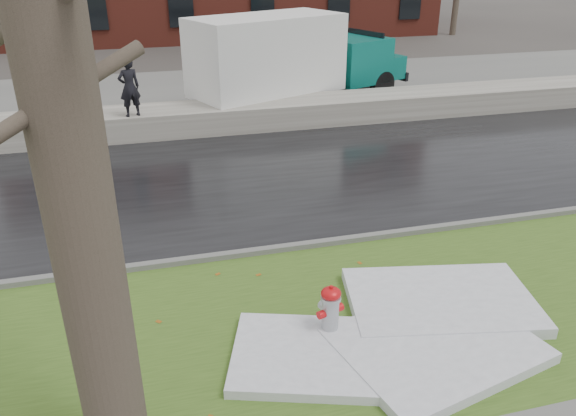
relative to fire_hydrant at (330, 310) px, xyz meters
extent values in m
plane|color=#47423D|center=(0.47, 1.56, -0.49)|extent=(120.00, 120.00, 0.00)
cube|color=#35501A|center=(0.47, 0.31, -0.47)|extent=(60.00, 4.50, 0.04)
cube|color=black|center=(0.47, 6.06, -0.48)|extent=(60.00, 7.00, 0.03)
cube|color=slate|center=(0.47, 14.56, -0.48)|extent=(60.00, 9.00, 0.03)
cube|color=slate|center=(0.47, 2.56, -0.42)|extent=(60.00, 0.15, 0.14)
cube|color=#A9A59A|center=(0.47, 10.26, -0.12)|extent=(60.00, 1.60, 0.75)
cylinder|color=#A3A6AB|center=(0.00, -0.01, -0.09)|extent=(0.30, 0.30, 0.73)
ellipsoid|color=red|center=(0.00, -0.01, 0.28)|extent=(0.36, 0.36, 0.17)
cylinder|color=red|center=(0.00, -0.01, 0.37)|extent=(0.07, 0.07, 0.05)
cylinder|color=red|center=(-0.14, -0.05, -0.01)|extent=(0.14, 0.14, 0.11)
cylinder|color=red|center=(0.15, 0.04, -0.01)|extent=(0.14, 0.14, 0.11)
cylinder|color=#A3A6AB|center=(-0.05, 0.14, -0.01)|extent=(0.17, 0.15, 0.15)
cylinder|color=brown|center=(-2.85, -1.40, 3.43)|extent=(0.75, 0.75, 7.78)
cylinder|color=brown|center=(-2.85, -1.40, 4.21)|extent=(1.29, 1.60, 0.81)
cylinder|color=brown|center=(-2.85, -1.40, 3.55)|extent=(1.42, 0.99, 0.70)
cube|color=black|center=(2.82, 12.05, 0.09)|extent=(6.95, 3.56, 0.20)
cube|color=silver|center=(1.75, 11.61, 1.38)|extent=(5.31, 3.91, 2.41)
cube|color=#0C6C61|center=(5.17, 13.02, 0.85)|extent=(2.72, 2.77, 1.52)
cube|color=#0C6C61|center=(6.37, 13.52, 0.49)|extent=(1.74, 2.23, 0.80)
cube|color=black|center=(5.75, 13.26, 1.38)|extent=(0.75, 1.68, 0.80)
cube|color=black|center=(-0.98, 10.48, -0.20)|extent=(1.82, 1.58, 0.60)
cylinder|color=black|center=(6.15, 12.41, 0.00)|extent=(1.01, 0.62, 0.98)
cylinder|color=black|center=(5.43, 14.15, 0.00)|extent=(1.01, 0.62, 0.98)
cylinder|color=black|center=(2.35, 10.84, 0.00)|extent=(1.01, 0.62, 0.98)
cylinder|color=black|center=(1.64, 12.57, 0.00)|extent=(1.01, 0.62, 0.98)
cylinder|color=black|center=(1.03, 10.29, 0.00)|extent=(1.01, 0.62, 0.98)
cylinder|color=black|center=(0.31, 12.03, 0.00)|extent=(1.01, 0.62, 0.98)
imported|color=black|center=(-2.53, 9.71, 1.06)|extent=(0.68, 0.55, 1.61)
cube|color=silver|center=(1.31, -0.66, -0.37)|extent=(2.99, 2.55, 0.16)
cube|color=silver|center=(-0.35, -0.42, -0.38)|extent=(2.59, 2.21, 0.14)
cube|color=silver|center=(1.90, 0.26, -0.36)|extent=(3.10, 2.31, 0.18)
camera|label=1|loc=(-2.21, -6.09, 4.65)|focal=35.00mm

